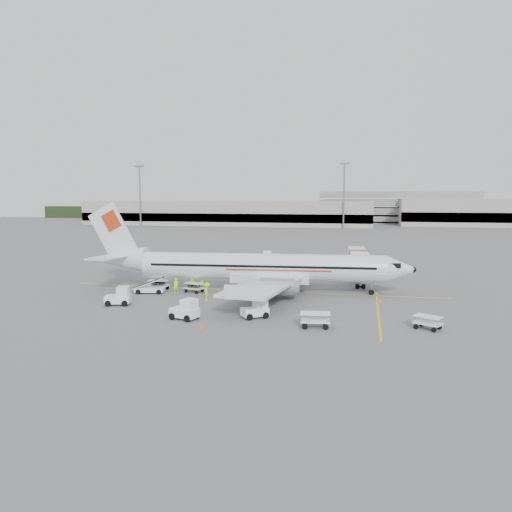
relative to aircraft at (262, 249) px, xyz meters
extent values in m
plane|color=#56595B|center=(-1.31, 0.72, -4.96)|extent=(360.00, 360.00, 0.00)
cube|color=yellow|center=(-1.31, 0.72, -4.96)|extent=(44.00, 0.20, 0.01)
cube|color=yellow|center=(12.69, -7.28, -4.96)|extent=(0.20, 20.00, 0.01)
cone|color=#E66003|center=(12.95, -2.66, -4.65)|extent=(0.39, 0.39, 0.63)
cone|color=#E66003|center=(-2.49, 16.22, -4.68)|extent=(0.34, 0.34, 0.56)
cone|color=#E66003|center=(-1.58, -16.68, -4.68)|extent=(0.35, 0.35, 0.57)
imported|color=#B6E611|center=(-9.36, -2.52, -4.12)|extent=(0.71, 0.73, 1.69)
imported|color=#B6E611|center=(-7.01, -0.78, -4.15)|extent=(0.92, 0.99, 1.62)
imported|color=#B6E611|center=(-4.62, -5.92, -4.00)|extent=(1.17, 1.43, 1.93)
imported|color=#B6E611|center=(-7.89, -1.34, -4.15)|extent=(1.02, 0.81, 1.62)
camera|label=1|loc=(11.39, -54.61, 5.82)|focal=35.00mm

